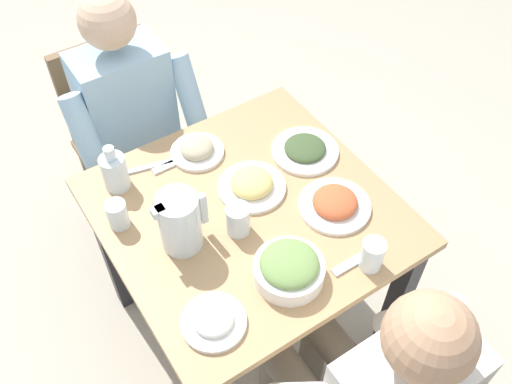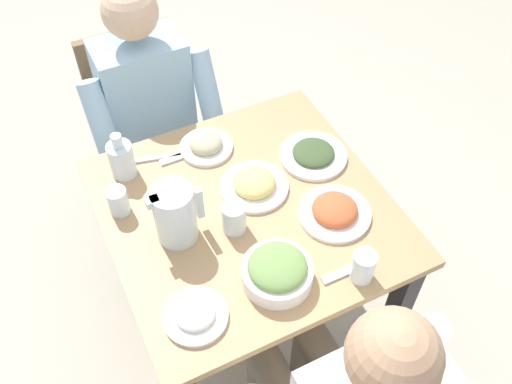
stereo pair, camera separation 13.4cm
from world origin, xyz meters
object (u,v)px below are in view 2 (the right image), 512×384
Objects in this scene: water_pitcher at (175,214)px; plate_rice_curry at (335,211)px; plate_dolmas at (313,154)px; plate_fries at (254,184)px; water_glass_near_left at (363,266)px; water_glass_by_pitcher at (234,217)px; chair_far at (145,121)px; dining_table at (247,234)px; salad_bowl at (277,271)px; plate_yoghurt at (195,315)px; plate_beans at (206,145)px; water_glass_near_right at (118,201)px; oil_carafe at (122,161)px; diner_far at (157,125)px.

water_pitcher is 0.86× the size of plate_rice_curry.
plate_fries is (-0.23, -0.04, 0.01)m from plate_dolmas.
water_glass_near_left is 0.39m from water_glass_by_pitcher.
dining_table is at bearing -83.15° from chair_far.
salad_bowl is at bearing -97.39° from dining_table.
water_pitcher is at bearing 162.28° from water_glass_by_pitcher.
plate_beans is at bearing 64.61° from plate_yoghurt.
plate_fries is at bearing 130.03° from plate_rice_curry.
plate_rice_curry reaches higher than plate_yoghurt.
water_glass_by_pitcher is (-0.12, -0.11, 0.03)m from plate_fries.
dining_table is 0.33m from plate_beans.
water_glass_near_right is at bearing 152.48° from plate_rice_curry.
water_glass_near_right is at bearing -112.11° from oil_carafe.
plate_rice_curry is (0.23, -0.14, 0.15)m from dining_table.
water_pitcher is 1.91× the size of water_glass_near_left.
water_pitcher is 0.17m from water_glass_by_pitcher.
plate_fries is 2.17× the size of water_glass_near_left.
oil_carafe is at bearing 133.48° from dining_table.
plate_beans is 0.35m from water_glass_by_pitcher.
chair_far is 0.84m from plate_dolmas.
salad_bowl is 0.34m from plate_fries.
chair_far is at bearing 118.93° from plate_dolmas.
plate_beans is at bearing 87.70° from salad_bowl.
diner_far is 6.61× the size of plate_yoghurt.
plate_yoghurt is at bearing -115.39° from plate_beans.
chair_far is at bearing 80.96° from water_pitcher.
water_glass_near_left reaches higher than plate_yoghurt.
oil_carafe is (-0.34, 0.24, 0.04)m from plate_fries.
water_pitcher is at bearing -99.04° from chair_far.
water_glass_near_right is at bearing 166.53° from plate_fries.
water_glass_near_left is (0.21, -0.09, 0.01)m from salad_bowl.
dining_table is 4.29× the size of salad_bowl.
water_glass_near_left is (0.12, -0.42, 0.03)m from plate_fries.
salad_bowl is 0.49m from plate_dolmas.
plate_rice_curry is at bearing -31.68° from dining_table.
water_pitcher is 1.93× the size of water_glass_by_pitcher.
oil_carafe is at bearing 144.94° from plate_fries.
water_glass_by_pitcher reaches higher than plate_dolmas.
water_glass_near_left is at bearing -41.63° from water_pitcher.
salad_bowl is 1.14× the size of plate_yoghurt.
chair_far is 0.88m from water_pitcher.
salad_bowl reaches higher than dining_table.
water_pitcher is at bearing 162.81° from plate_rice_curry.
water_glass_near_right is at bearing 128.13° from water_pitcher.
water_glass_by_pitcher is at bearing -142.06° from dining_table.
plate_yoghurt is at bearing -165.12° from plate_rice_curry.
plate_fries reaches higher than plate_yoghurt.
plate_rice_curry is 1.28× the size of plate_yoghurt.
oil_carafe is (-0.07, 0.31, -0.04)m from water_pitcher.
water_pitcher is at bearing -179.87° from dining_table.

